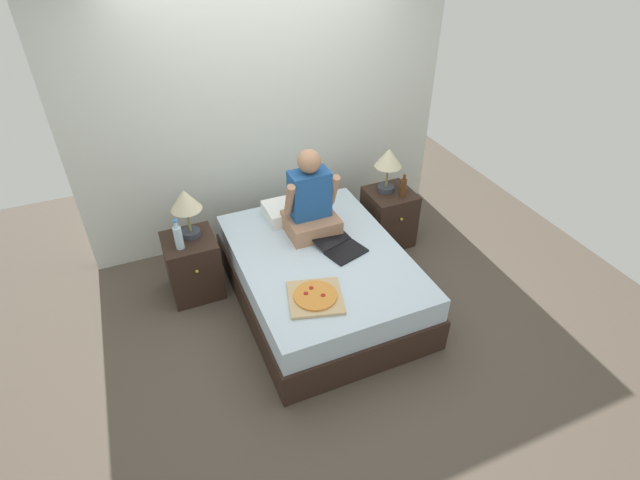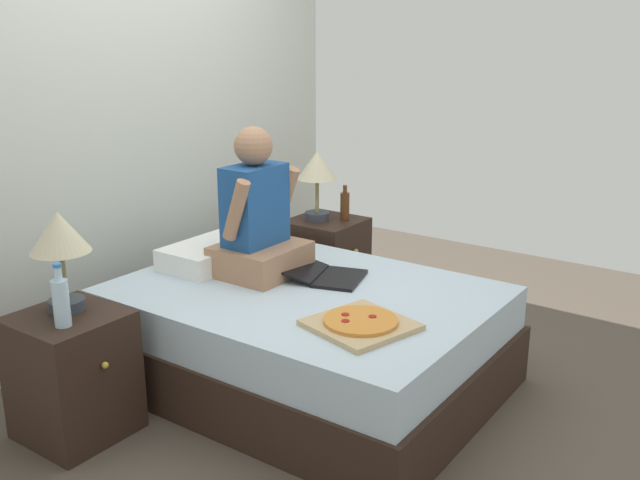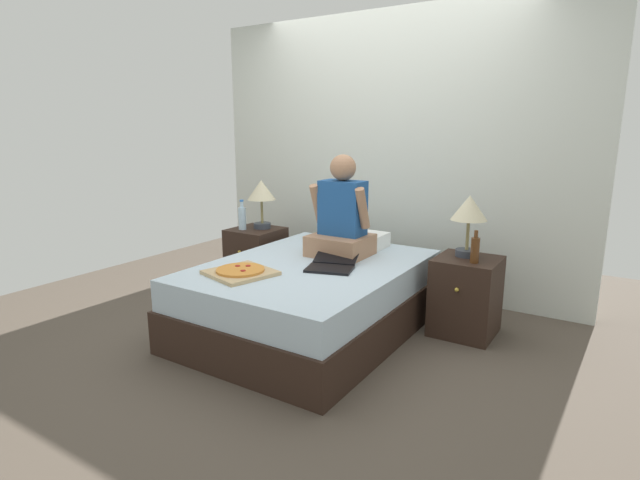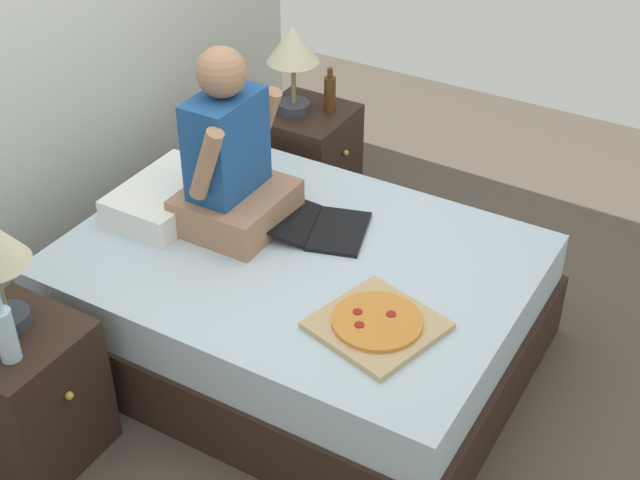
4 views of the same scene
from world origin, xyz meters
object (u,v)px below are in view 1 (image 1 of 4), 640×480
(laptop, at_px, (341,247))
(beer_bottle, at_px, (403,187))
(nightstand_left, at_px, (193,266))
(lamp_on_left_nightstand, at_px, (186,203))
(lamp_on_right_nightstand, at_px, (388,161))
(nightstand_right, at_px, (388,217))
(person_seated, at_px, (310,203))
(water_bottle, at_px, (178,237))
(bed, at_px, (321,278))
(pizza_box, at_px, (315,297))

(laptop, bearing_deg, beer_bottle, 28.14)
(nightstand_left, bearing_deg, beer_bottle, -2.79)
(nightstand_left, bearing_deg, lamp_on_left_nightstand, 51.37)
(lamp_on_right_nightstand, bearing_deg, nightstand_right, -59.07)
(lamp_on_right_nightstand, distance_m, beer_bottle, 0.29)
(lamp_on_left_nightstand, height_order, lamp_on_right_nightstand, same)
(laptop, bearing_deg, person_seated, 109.88)
(water_bottle, bearing_deg, laptop, -20.94)
(bed, relative_size, lamp_on_right_nightstand, 4.15)
(laptop, relative_size, pizza_box, 0.99)
(lamp_on_left_nightstand, height_order, person_seated, person_seated)
(nightstand_left, bearing_deg, nightstand_right, 0.00)
(bed, height_order, lamp_on_right_nightstand, lamp_on_right_nightstand)
(nightstand_right, height_order, laptop, laptop)
(pizza_box, bearing_deg, water_bottle, 130.36)
(bed, bearing_deg, person_seated, 81.33)
(beer_bottle, bearing_deg, laptop, -151.86)
(nightstand_left, xyz_separation_m, lamp_on_left_nightstand, (0.04, 0.05, 0.61))
(bed, relative_size, beer_bottle, 8.11)
(bed, distance_m, water_bottle, 1.25)
(lamp_on_left_nightstand, relative_size, person_seated, 0.58)
(bed, height_order, beer_bottle, beer_bottle)
(bed, distance_m, lamp_on_right_nightstand, 1.31)
(person_seated, xyz_separation_m, laptop, (0.13, -0.36, -0.27))
(bed, bearing_deg, lamp_on_right_nightstand, 32.57)
(beer_bottle, relative_size, person_seated, 0.29)
(lamp_on_right_nightstand, bearing_deg, bed, -147.43)
(nightstand_right, bearing_deg, lamp_on_left_nightstand, 178.52)
(water_bottle, distance_m, beer_bottle, 2.13)
(bed, height_order, water_bottle, water_bottle)
(lamp_on_right_nightstand, distance_m, pizza_box, 1.68)
(bed, distance_m, nightstand_right, 1.14)
(bed, bearing_deg, nightstand_right, 29.63)
(water_bottle, xyz_separation_m, beer_bottle, (2.13, -0.01, -0.02))
(nightstand_left, height_order, beer_bottle, beer_bottle)
(water_bottle, height_order, nightstand_right, water_bottle)
(beer_bottle, distance_m, person_seated, 1.02)
(water_bottle, bearing_deg, lamp_on_right_nightstand, 3.94)
(bed, distance_m, pizza_box, 0.62)
(water_bottle, xyz_separation_m, nightstand_right, (2.06, 0.09, -0.40))
(nightstand_left, height_order, nightstand_right, same)
(nightstand_left, bearing_deg, person_seated, -11.49)
(bed, relative_size, laptop, 3.82)
(bed, relative_size, nightstand_left, 3.24)
(beer_bottle, bearing_deg, nightstand_right, 125.01)
(nightstand_left, distance_m, water_bottle, 0.42)
(bed, xyz_separation_m, pizza_box, (-0.25, -0.49, 0.28))
(nightstand_left, relative_size, beer_bottle, 2.50)
(person_seated, bearing_deg, nightstand_right, 12.76)
(lamp_on_right_nightstand, bearing_deg, nightstand_left, -178.53)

